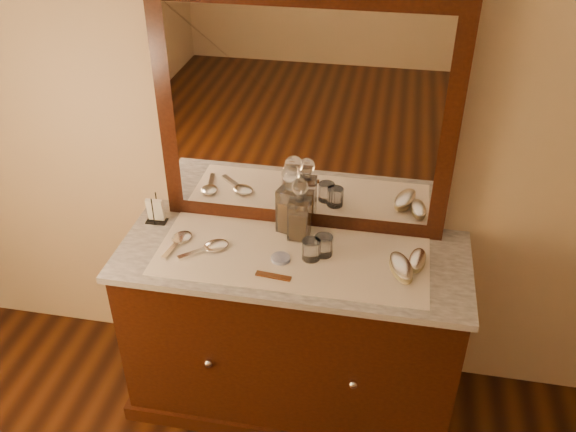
# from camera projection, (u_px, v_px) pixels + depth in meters

# --- Properties ---
(dresser_cabinet) EXTENTS (1.40, 0.55, 0.82)m
(dresser_cabinet) POSITION_uv_depth(u_px,v_px,m) (292.00, 332.00, 2.74)
(dresser_cabinet) COLOR black
(dresser_cabinet) RESTS_ON floor
(dresser_plinth) EXTENTS (1.46, 0.59, 0.08)m
(dresser_plinth) POSITION_uv_depth(u_px,v_px,m) (292.00, 388.00, 2.95)
(dresser_plinth) COLOR black
(dresser_plinth) RESTS_ON floor
(knob_left) EXTENTS (0.04, 0.04, 0.04)m
(knob_left) POSITION_uv_depth(u_px,v_px,m) (209.00, 363.00, 2.53)
(knob_left) COLOR silver
(knob_left) RESTS_ON dresser_cabinet
(knob_right) EXTENTS (0.04, 0.04, 0.04)m
(knob_right) POSITION_uv_depth(u_px,v_px,m) (353.00, 384.00, 2.44)
(knob_right) COLOR silver
(knob_right) RESTS_ON dresser_cabinet
(marble_top) EXTENTS (1.44, 0.59, 0.03)m
(marble_top) POSITION_uv_depth(u_px,v_px,m) (293.00, 257.00, 2.51)
(marble_top) COLOR silver
(marble_top) RESTS_ON dresser_cabinet
(mirror_frame) EXTENTS (1.20, 0.08, 1.00)m
(mirror_frame) POSITION_uv_depth(u_px,v_px,m) (304.00, 116.00, 2.42)
(mirror_frame) COLOR black
(mirror_frame) RESTS_ON marble_top
(mirror_glass) EXTENTS (1.06, 0.01, 0.86)m
(mirror_glass) POSITION_uv_depth(u_px,v_px,m) (303.00, 120.00, 2.39)
(mirror_glass) COLOR white
(mirror_glass) RESTS_ON marble_top
(lace_runner) EXTENTS (1.10, 0.45, 0.00)m
(lace_runner) POSITION_uv_depth(u_px,v_px,m) (292.00, 256.00, 2.48)
(lace_runner) COLOR silver
(lace_runner) RESTS_ON marble_top
(pin_dish) EXTENTS (0.08, 0.08, 0.01)m
(pin_dish) POSITION_uv_depth(u_px,v_px,m) (281.00, 258.00, 2.45)
(pin_dish) COLOR white
(pin_dish) RESTS_ON lace_runner
(comb) EXTENTS (0.14, 0.04, 0.01)m
(comb) POSITION_uv_depth(u_px,v_px,m) (273.00, 276.00, 2.37)
(comb) COLOR brown
(comb) RESTS_ON lace_runner
(napkin_rack) EXTENTS (0.09, 0.06, 0.13)m
(napkin_rack) POSITION_uv_depth(u_px,v_px,m) (155.00, 211.00, 2.66)
(napkin_rack) COLOR black
(napkin_rack) RESTS_ON marble_top
(decanter_left) EXTENTS (0.12, 0.12, 0.31)m
(decanter_left) POSITION_uv_depth(u_px,v_px,m) (291.00, 205.00, 2.57)
(decanter_left) COLOR #925815
(decanter_left) RESTS_ON lace_runner
(decanter_right) EXTENTS (0.09, 0.09, 0.28)m
(decanter_right) POSITION_uv_depth(u_px,v_px,m) (299.00, 215.00, 2.53)
(decanter_right) COLOR #925815
(decanter_right) RESTS_ON lace_runner
(brush_near) EXTENTS (0.13, 0.19, 0.05)m
(brush_near) POSITION_uv_depth(u_px,v_px,m) (401.00, 268.00, 2.38)
(brush_near) COLOR #97875C
(brush_near) RESTS_ON lace_runner
(brush_far) EXTENTS (0.08, 0.15, 0.04)m
(brush_far) POSITION_uv_depth(u_px,v_px,m) (417.00, 260.00, 2.42)
(brush_far) COLOR #97875C
(brush_far) RESTS_ON lace_runner
(hand_mirror_outer) EXTENTS (0.10, 0.21, 0.02)m
(hand_mirror_outer) POSITION_uv_depth(u_px,v_px,m) (180.00, 240.00, 2.56)
(hand_mirror_outer) COLOR silver
(hand_mirror_outer) RESTS_ON lace_runner
(hand_mirror_inner) EXTENTS (0.20, 0.19, 0.02)m
(hand_mirror_inner) POSITION_uv_depth(u_px,v_px,m) (212.00, 247.00, 2.52)
(hand_mirror_inner) COLOR silver
(hand_mirror_inner) RESTS_ON lace_runner
(tumblers) EXTENTS (0.12, 0.11, 0.08)m
(tumblers) POSITION_uv_depth(u_px,v_px,m) (317.00, 248.00, 2.46)
(tumblers) COLOR white
(tumblers) RESTS_ON lace_runner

